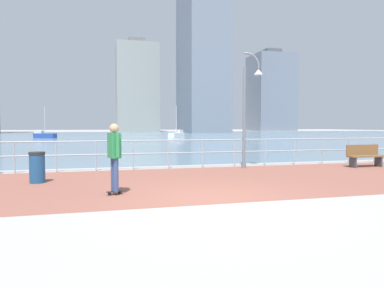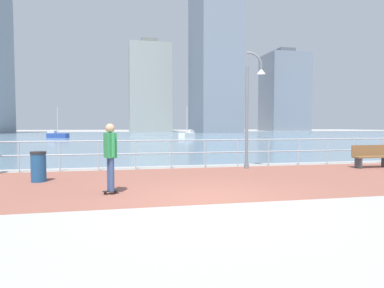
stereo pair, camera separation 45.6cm
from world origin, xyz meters
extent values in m
plane|color=#ADAAA5|center=(0.00, 40.00, 0.00)|extent=(220.00, 220.00, 0.00)
cube|color=#935647|center=(0.00, 2.60, 0.00)|extent=(28.00, 6.36, 0.01)
cube|color=#6B899E|center=(0.00, 50.78, 0.00)|extent=(180.00, 88.00, 0.00)
cylinder|color=#9EADB7|center=(-5.60, 5.78, 0.56)|extent=(0.05, 0.05, 1.13)
cylinder|color=#9EADB7|center=(-4.20, 5.78, 0.56)|extent=(0.05, 0.05, 1.13)
cylinder|color=#9EADB7|center=(-2.80, 5.78, 0.56)|extent=(0.05, 0.05, 1.13)
cylinder|color=#9EADB7|center=(-1.40, 5.78, 0.56)|extent=(0.05, 0.05, 1.13)
cylinder|color=#9EADB7|center=(0.00, 5.78, 0.56)|extent=(0.05, 0.05, 1.13)
cylinder|color=#9EADB7|center=(1.40, 5.78, 0.56)|extent=(0.05, 0.05, 1.13)
cylinder|color=#9EADB7|center=(2.80, 5.78, 0.56)|extent=(0.05, 0.05, 1.13)
cylinder|color=#9EADB7|center=(4.20, 5.78, 0.56)|extent=(0.05, 0.05, 1.13)
cylinder|color=#9EADB7|center=(5.60, 5.78, 0.56)|extent=(0.05, 0.05, 1.13)
cylinder|color=#9EADB7|center=(7.00, 5.78, 0.56)|extent=(0.05, 0.05, 1.13)
cylinder|color=#9EADB7|center=(8.40, 5.78, 0.56)|extent=(0.05, 0.05, 1.13)
cylinder|color=#9EADB7|center=(9.80, 5.78, 0.56)|extent=(0.05, 0.05, 1.13)
cylinder|color=#9EADB7|center=(0.00, 5.78, 1.13)|extent=(25.20, 0.06, 0.06)
cylinder|color=#9EADB7|center=(0.00, 5.78, 0.62)|extent=(25.20, 0.06, 0.06)
cylinder|color=slate|center=(2.96, 5.18, 0.10)|extent=(0.19, 0.19, 0.20)
cylinder|color=slate|center=(2.96, 5.18, 2.02)|extent=(0.12, 0.12, 4.04)
cylinder|color=slate|center=(3.03, 5.14, 4.58)|extent=(0.20, 0.16, 0.11)
cylinder|color=slate|center=(3.17, 5.08, 4.54)|extent=(0.21, 0.16, 0.15)
cylinder|color=slate|center=(3.28, 5.02, 4.45)|extent=(0.20, 0.16, 0.18)
cylinder|color=slate|center=(3.37, 4.97, 4.33)|extent=(0.18, 0.15, 0.19)
cylinder|color=slate|center=(3.43, 4.95, 4.19)|extent=(0.15, 0.13, 0.19)
cylinder|color=slate|center=(3.45, 4.94, 4.04)|extent=(0.11, 0.11, 0.17)
cone|color=silver|center=(3.45, 4.94, 3.84)|extent=(0.36, 0.36, 0.22)
cylinder|color=black|center=(-2.12, 1.11, 0.03)|extent=(0.07, 0.05, 0.06)
cylinder|color=black|center=(-2.10, 1.04, 0.03)|extent=(0.07, 0.05, 0.06)
cylinder|color=black|center=(-2.37, 1.03, 0.03)|extent=(0.07, 0.05, 0.06)
cylinder|color=black|center=(-2.34, 0.96, 0.03)|extent=(0.07, 0.05, 0.06)
cube|color=black|center=(-2.23, 1.03, 0.08)|extent=(0.41, 0.24, 0.02)
cylinder|color=#384C7A|center=(-2.26, 1.11, 0.50)|extent=(0.17, 0.17, 0.83)
cylinder|color=#384C7A|center=(-2.21, 0.96, 0.50)|extent=(0.17, 0.17, 0.83)
cube|color=#2D8C4C|center=(-2.23, 1.03, 1.23)|extent=(0.34, 0.40, 0.62)
cylinder|color=#2D8C4C|center=(-2.31, 1.25, 1.24)|extent=(0.11, 0.11, 0.59)
cylinder|color=#2D8C4C|center=(-2.16, 0.82, 1.24)|extent=(0.11, 0.11, 0.59)
sphere|color=tan|center=(-2.23, 1.03, 1.65)|extent=(0.23, 0.23, 0.23)
cylinder|color=navy|center=(-4.43, 3.40, 0.42)|extent=(0.44, 0.44, 0.85)
cylinder|color=#262628|center=(-4.43, 3.40, 0.89)|extent=(0.46, 0.46, 0.08)
cube|color=brown|center=(8.00, 4.26, 0.45)|extent=(1.61, 0.45, 0.06)
cube|color=brown|center=(8.00, 4.47, 0.70)|extent=(1.60, 0.07, 0.44)
cube|color=#3F4247|center=(8.64, 4.27, 0.23)|extent=(0.07, 0.38, 0.45)
cube|color=#3F4247|center=(7.36, 4.24, 0.23)|extent=(0.07, 0.38, 0.45)
cube|color=white|center=(7.69, 41.25, 0.35)|extent=(2.88, 3.22, 0.71)
cube|color=silver|center=(8.31, 42.02, 0.91)|extent=(1.31, 1.38, 0.39)
cylinder|color=silver|center=(7.69, 41.25, 2.68)|extent=(0.08, 0.08, 3.94)
cylinder|color=silver|center=(8.14, 41.81, 1.18)|extent=(0.99, 1.20, 0.06)
cube|color=#284799|center=(-10.60, 43.68, 0.33)|extent=(3.22, 2.21, 0.67)
cube|color=silver|center=(-11.44, 44.08, 0.85)|extent=(1.30, 1.09, 0.37)
cylinder|color=silver|center=(-10.60, 43.68, 2.52)|extent=(0.07, 0.07, 3.70)
cylinder|color=silver|center=(-11.22, 43.97, 1.11)|extent=(1.29, 0.66, 0.06)
cube|color=slate|center=(22.28, 78.26, 21.04)|extent=(10.18, 17.71, 42.09)
cube|color=slate|center=(54.47, 102.41, 13.20)|extent=(13.82, 13.08, 26.41)
cube|color=#4E5560|center=(54.47, 102.41, 27.41)|extent=(5.53, 5.23, 2.00)
cube|color=#939993|center=(7.10, 97.79, 12.96)|extent=(12.24, 13.89, 25.93)
cube|color=slate|center=(7.10, 97.79, 26.93)|extent=(4.90, 5.56, 2.00)
camera|label=1|loc=(-2.45, -7.51, 1.70)|focal=31.80mm
camera|label=2|loc=(-2.00, -7.62, 1.70)|focal=31.80mm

